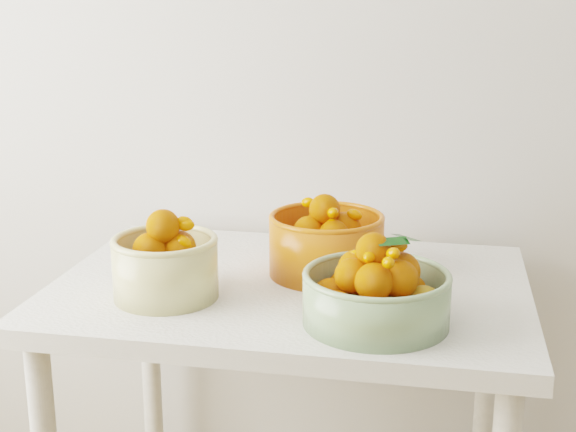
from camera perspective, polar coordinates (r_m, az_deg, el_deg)
name	(u,v)px	position (r m, az deg, el deg)	size (l,w,h in m)	color
table	(290,324)	(1.75, 0.17, -7.68)	(1.00, 0.70, 0.75)	silver
bowl_cream	(166,265)	(1.63, -8.70, -3.44)	(0.23, 0.23, 0.18)	#CABE7F
bowl_green	(376,292)	(1.49, 6.29, -5.41)	(0.33, 0.33, 0.18)	gray
bowl_orange	(326,243)	(1.74, 2.73, -1.92)	(0.30, 0.30, 0.18)	#D85411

